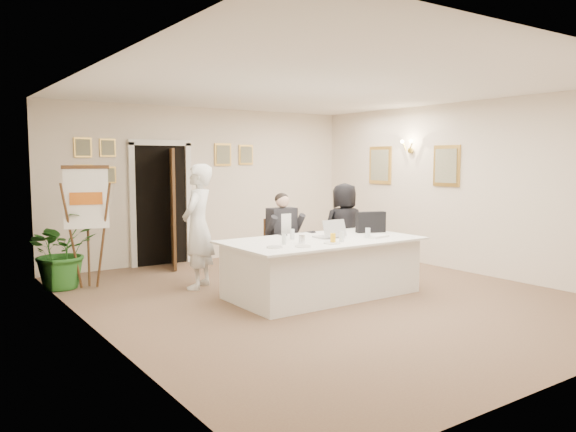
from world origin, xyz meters
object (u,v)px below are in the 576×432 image
(standing_man, at_px, (198,226))
(flip_chart, at_px, (88,233))
(steel_jug, at_px, (302,239))
(potted_palm, at_px, (62,250))
(laptop_bag, at_px, (371,222))
(paper_stack, at_px, (376,236))
(laptop, at_px, (328,227))
(seated_man, at_px, (284,237))
(standing_woman, at_px, (344,229))
(conference_table, at_px, (322,267))
(oj_glass, at_px, (333,238))

(standing_man, bearing_deg, flip_chart, -76.08)
(steel_jug, bearing_deg, potted_palm, 131.43)
(steel_jug, bearing_deg, laptop_bag, 12.59)
(laptop_bag, distance_m, paper_stack, 0.55)
(laptop, bearing_deg, seated_man, 99.09)
(standing_woman, height_order, paper_stack, standing_woman)
(flip_chart, xyz_separation_m, steel_jug, (2.04, -2.39, 0.03))
(laptop_bag, bearing_deg, paper_stack, -106.22)
(conference_table, xyz_separation_m, standing_woman, (1.13, 0.86, 0.35))
(seated_man, distance_m, laptop_bag, 1.32)
(laptop, bearing_deg, paper_stack, -33.33)
(steel_jug, bearing_deg, flip_chart, 130.45)
(conference_table, distance_m, standing_woman, 1.46)
(standing_woman, distance_m, oj_glass, 1.77)
(conference_table, xyz_separation_m, paper_stack, (0.73, -0.29, 0.40))
(conference_table, relative_size, laptop, 7.00)
(standing_woman, relative_size, oj_glass, 11.41)
(flip_chart, bearing_deg, steel_jug, -49.55)
(conference_table, height_order, seated_man, seated_man)
(laptop_bag, xyz_separation_m, paper_stack, (-0.30, -0.44, -0.14))
(steel_jug, bearing_deg, conference_table, 21.47)
(flip_chart, height_order, oj_glass, flip_chart)
(flip_chart, xyz_separation_m, laptop, (2.70, -2.12, 0.11))
(laptop, distance_m, steel_jug, 0.71)
(potted_palm, bearing_deg, oj_glass, -46.51)
(laptop, bearing_deg, potted_palm, 141.66)
(standing_man, xyz_separation_m, potted_palm, (-1.63, 1.10, -0.34))
(standing_man, distance_m, paper_stack, 2.54)
(seated_man, height_order, paper_stack, seated_man)
(steel_jug, bearing_deg, oj_glass, -28.29)
(potted_palm, height_order, steel_jug, potted_palm)
(flip_chart, height_order, standing_woman, flip_chart)
(standing_man, height_order, steel_jug, standing_man)
(conference_table, bearing_deg, steel_jug, -158.53)
(paper_stack, xyz_separation_m, oj_glass, (-0.86, -0.09, 0.05))
(laptop_bag, distance_m, oj_glass, 1.27)
(conference_table, distance_m, paper_stack, 0.88)
(laptop_bag, height_order, oj_glass, laptop_bag)
(conference_table, relative_size, seated_man, 1.95)
(laptop_bag, relative_size, steel_jug, 4.01)
(standing_man, height_order, potted_palm, standing_man)
(flip_chart, height_order, steel_jug, flip_chart)
(seated_man, height_order, oj_glass, seated_man)
(laptop_bag, height_order, steel_jug, laptop_bag)
(standing_woman, bearing_deg, laptop, 55.32)
(standing_woman, bearing_deg, laptop_bag, 98.36)
(standing_woman, relative_size, laptop_bag, 3.36)
(standing_woman, distance_m, paper_stack, 1.22)
(seated_man, distance_m, laptop, 0.94)
(potted_palm, relative_size, oj_glass, 8.55)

